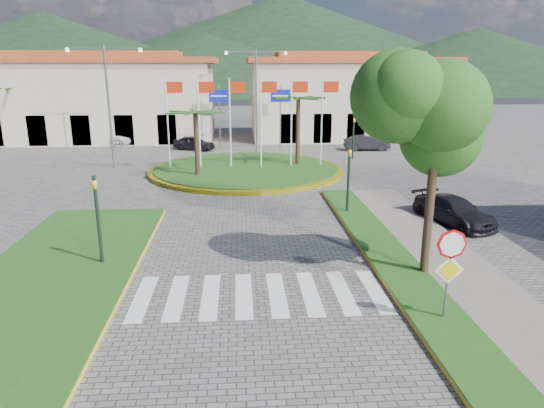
{
  "coord_description": "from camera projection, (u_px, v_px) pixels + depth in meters",
  "views": [
    {
      "loc": [
        -0.47,
        -9.28,
        6.56
      ],
      "look_at": [
        0.73,
        8.0,
        1.7
      ],
      "focal_mm": 32.0,
      "sensor_mm": 36.0,
      "label": 1
    }
  ],
  "objects": [
    {
      "name": "traffic_light_right",
      "position": [
        349.0,
        174.0,
        22.02
      ],
      "size": [
        0.15,
        0.18,
        3.2
      ],
      "color": "black",
      "rests_on": "ground"
    },
    {
      "name": "car_side_right",
      "position": [
        454.0,
        211.0,
        21.05
      ],
      "size": [
        2.96,
        4.37,
        1.18
      ],
      "primitive_type": "imported",
      "rotation": [
        0.0,
        0.0,
        0.36
      ],
      "color": "black",
      "rests_on": "ground"
    },
    {
      "name": "white_van",
      "position": [
        136.0,
        138.0,
        43.03
      ],
      "size": [
        4.57,
        2.53,
        1.21
      ],
      "primitive_type": "imported",
      "rotation": [
        0.0,
        0.0,
        1.69
      ],
      "color": "white",
      "rests_on": "ground"
    },
    {
      "name": "ground",
      "position": [
        264.0,
        376.0,
        10.72
      ],
      "size": [
        160.0,
        160.0,
        0.0
      ],
      "primitive_type": "plane",
      "color": "#585654",
      "rests_on": "ground"
    },
    {
      "name": "car_dark_a",
      "position": [
        194.0,
        143.0,
        40.19
      ],
      "size": [
        3.72,
        2.57,
        1.18
      ],
      "primitive_type": "imported",
      "rotation": [
        0.0,
        0.0,
        1.19
      ],
      "color": "black",
      "rests_on": "ground"
    },
    {
      "name": "street_lamp_centre",
      "position": [
        256.0,
        95.0,
        38.38
      ],
      "size": [
        4.8,
        0.16,
        8.0
      ],
      "color": "slate",
      "rests_on": "ground"
    },
    {
      "name": "building_left",
      "position": [
        93.0,
        98.0,
        45.23
      ],
      "size": [
        23.32,
        9.54,
        8.05
      ],
      "color": "beige",
      "rests_on": "ground"
    },
    {
      "name": "sidewalk_right",
      "position": [
        483.0,
        319.0,
        13.02
      ],
      "size": [
        4.0,
        28.0,
        0.15
      ],
      "primitive_type": "cube",
      "color": "gray",
      "rests_on": "ground"
    },
    {
      "name": "hill_near_back",
      "position": [
        202.0,
        63.0,
        132.75
      ],
      "size": [
        110.0,
        110.0,
        16.0
      ],
      "primitive_type": "cone",
      "color": "black",
      "rests_on": "ground"
    },
    {
      "name": "median_left",
      "position": [
        59.0,
        271.0,
        16.03
      ],
      "size": [
        5.0,
        14.0,
        0.18
      ],
      "primitive_type": "cube",
      "color": "#214D16",
      "rests_on": "ground"
    },
    {
      "name": "traffic_light_far",
      "position": [
        353.0,
        133.0,
        35.7
      ],
      "size": [
        0.18,
        0.15,
        3.2
      ],
      "color": "black",
      "rests_on": "ground"
    },
    {
      "name": "direction_sign_west",
      "position": [
        219.0,
        107.0,
        39.38
      ],
      "size": [
        1.6,
        0.14,
        5.2
      ],
      "color": "slate",
      "rests_on": "ground"
    },
    {
      "name": "roundabout_island",
      "position": [
        246.0,
        169.0,
        31.8
      ],
      "size": [
        12.7,
        12.7,
        6.0
      ],
      "color": "yellow",
      "rests_on": "ground"
    },
    {
      "name": "hill_far_west",
      "position": [
        46.0,
        52.0,
        138.55
      ],
      "size": [
        140.0,
        140.0,
        22.0
      ],
      "primitive_type": "cone",
      "color": "black",
      "rests_on": "ground"
    },
    {
      "name": "crosswalk",
      "position": [
        257.0,
        294.0,
        14.56
      ],
      "size": [
        8.0,
        3.0,
        0.01
      ],
      "primitive_type": "cube",
      "color": "silver",
      "rests_on": "ground"
    },
    {
      "name": "verge_right",
      "position": [
        439.0,
        320.0,
        12.93
      ],
      "size": [
        1.6,
        28.0,
        0.18
      ],
      "primitive_type": "cube",
      "color": "#214D16",
      "rests_on": "ground"
    },
    {
      "name": "hill_far_mid",
      "position": [
        283.0,
        42.0,
        161.34
      ],
      "size": [
        180.0,
        180.0,
        30.0
      ],
      "primitive_type": "cone",
      "color": "black",
      "rests_on": "ground"
    },
    {
      "name": "street_lamp_west",
      "position": [
        108.0,
        101.0,
        31.96
      ],
      "size": [
        4.8,
        0.16,
        8.0
      ],
      "color": "slate",
      "rests_on": "ground"
    },
    {
      "name": "building_right",
      "position": [
        346.0,
        97.0,
        46.83
      ],
      "size": [
        19.08,
        9.54,
        8.05
      ],
      "color": "beige",
      "rests_on": "ground"
    },
    {
      "name": "hill_far_east",
      "position": [
        477.0,
        60.0,
        142.6
      ],
      "size": [
        120.0,
        120.0,
        18.0
      ],
      "primitive_type": "cone",
      "color": "black",
      "rests_on": "ground"
    },
    {
      "name": "stop_sign",
      "position": [
        450.0,
        261.0,
        12.45
      ],
      "size": [
        0.8,
        0.11,
        2.65
      ],
      "color": "slate",
      "rests_on": "ground"
    },
    {
      "name": "direction_sign_east",
      "position": [
        280.0,
        107.0,
        39.71
      ],
      "size": [
        1.6,
        0.14,
        5.2
      ],
      "color": "slate",
      "rests_on": "ground"
    },
    {
      "name": "deciduous_tree",
      "position": [
        438.0,
        116.0,
        14.49
      ],
      "size": [
        3.6,
        3.6,
        6.8
      ],
      "color": "black",
      "rests_on": "ground"
    },
    {
      "name": "traffic_light_left",
      "position": [
        97.0,
        212.0,
        16.09
      ],
      "size": [
        0.15,
        0.18,
        3.2
      ],
      "color": "black",
      "rests_on": "ground"
    },
    {
      "name": "car_dark_b",
      "position": [
        367.0,
        143.0,
        40.04
      ],
      "size": [
        3.76,
        1.38,
        1.23
      ],
      "primitive_type": "imported",
      "rotation": [
        0.0,
        0.0,
        1.55
      ],
      "color": "black",
      "rests_on": "ground"
    }
  ]
}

